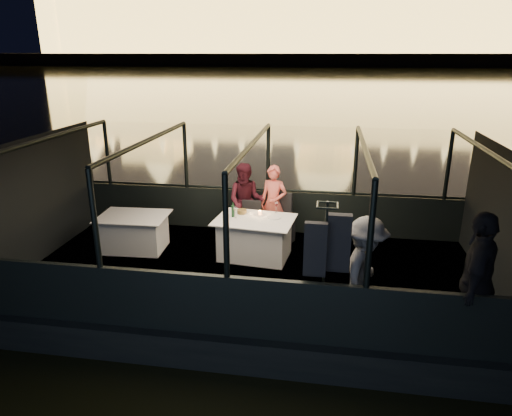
% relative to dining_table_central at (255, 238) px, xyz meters
% --- Properties ---
extents(river_water, '(500.00, 500.00, 0.00)m').
position_rel_dining_table_central_xyz_m(river_water, '(0.06, 79.42, -0.89)').
color(river_water, black).
rests_on(river_water, ground).
extents(boat_hull, '(8.60, 4.40, 1.00)m').
position_rel_dining_table_central_xyz_m(boat_hull, '(0.06, -0.58, -0.89)').
color(boat_hull, black).
rests_on(boat_hull, river_water).
extents(boat_deck, '(8.00, 4.00, 0.04)m').
position_rel_dining_table_central_xyz_m(boat_deck, '(0.06, -0.58, -0.41)').
color(boat_deck, black).
rests_on(boat_deck, boat_hull).
extents(gunwale_port, '(8.00, 0.08, 0.90)m').
position_rel_dining_table_central_xyz_m(gunwale_port, '(0.06, 1.42, 0.06)').
color(gunwale_port, black).
rests_on(gunwale_port, boat_deck).
extents(gunwale_starboard, '(8.00, 0.08, 0.90)m').
position_rel_dining_table_central_xyz_m(gunwale_starboard, '(0.06, -2.58, 0.06)').
color(gunwale_starboard, black).
rests_on(gunwale_starboard, boat_deck).
extents(cabin_glass_port, '(8.00, 0.02, 1.40)m').
position_rel_dining_table_central_xyz_m(cabin_glass_port, '(0.06, 1.42, 1.21)').
color(cabin_glass_port, '#99B2B2').
rests_on(cabin_glass_port, gunwale_port).
extents(cabin_glass_starboard, '(8.00, 0.02, 1.40)m').
position_rel_dining_table_central_xyz_m(cabin_glass_starboard, '(0.06, -2.58, 1.21)').
color(cabin_glass_starboard, '#99B2B2').
rests_on(cabin_glass_starboard, gunwale_starboard).
extents(cabin_roof_glass, '(8.00, 4.00, 0.02)m').
position_rel_dining_table_central_xyz_m(cabin_roof_glass, '(0.06, -0.58, 1.91)').
color(cabin_roof_glass, '#99B2B2').
rests_on(cabin_roof_glass, boat_deck).
extents(end_wall_fore, '(0.02, 4.00, 2.30)m').
position_rel_dining_table_central_xyz_m(end_wall_fore, '(-3.94, -0.58, 0.76)').
color(end_wall_fore, black).
rests_on(end_wall_fore, boat_deck).
extents(end_wall_aft, '(0.02, 4.00, 2.30)m').
position_rel_dining_table_central_xyz_m(end_wall_aft, '(4.06, -0.58, 0.76)').
color(end_wall_aft, black).
rests_on(end_wall_aft, boat_deck).
extents(canopy_ribs, '(8.00, 4.00, 2.30)m').
position_rel_dining_table_central_xyz_m(canopy_ribs, '(0.06, -0.58, 0.76)').
color(canopy_ribs, black).
rests_on(canopy_ribs, boat_deck).
extents(embankment, '(400.00, 140.00, 6.00)m').
position_rel_dining_table_central_xyz_m(embankment, '(0.06, 209.42, 0.11)').
color(embankment, '#423D33').
rests_on(embankment, ground).
extents(dining_table_central, '(1.55, 1.20, 0.77)m').
position_rel_dining_table_central_xyz_m(dining_table_central, '(0.00, 0.00, 0.00)').
color(dining_table_central, silver).
rests_on(dining_table_central, boat_deck).
extents(dining_table_aft, '(1.37, 1.02, 0.70)m').
position_rel_dining_table_central_xyz_m(dining_table_aft, '(-2.40, -0.01, 0.00)').
color(dining_table_aft, white).
rests_on(dining_table_aft, boat_deck).
extents(chair_port_left, '(0.41, 0.41, 0.85)m').
position_rel_dining_table_central_xyz_m(chair_port_left, '(-0.19, 0.65, 0.06)').
color(chair_port_left, black).
rests_on(chair_port_left, boat_deck).
extents(chair_port_right, '(0.61, 0.61, 1.01)m').
position_rel_dining_table_central_xyz_m(chair_port_right, '(0.40, 0.79, 0.06)').
color(chair_port_right, black).
rests_on(chair_port_right, boat_deck).
extents(coat_stand, '(0.58, 0.48, 1.91)m').
position_rel_dining_table_central_xyz_m(coat_stand, '(1.32, -2.28, 0.51)').
color(coat_stand, black).
rests_on(coat_stand, boat_deck).
extents(person_woman_coral, '(0.64, 0.50, 1.57)m').
position_rel_dining_table_central_xyz_m(person_woman_coral, '(0.23, 0.95, 0.36)').
color(person_woman_coral, '#E96354').
rests_on(person_woman_coral, boat_deck).
extents(person_man_maroon, '(0.76, 0.59, 1.59)m').
position_rel_dining_table_central_xyz_m(person_man_maroon, '(-0.34, 0.96, 0.36)').
color(person_man_maroon, '#3B101A').
rests_on(person_man_maroon, boat_deck).
extents(passenger_stripe, '(0.81, 1.16, 1.64)m').
position_rel_dining_table_central_xyz_m(passenger_stripe, '(1.87, -2.02, 0.47)').
color(passenger_stripe, silver).
rests_on(passenger_stripe, boat_deck).
extents(passenger_dark, '(0.90, 1.21, 1.90)m').
position_rel_dining_table_central_xyz_m(passenger_dark, '(3.24, -2.31, 0.47)').
color(passenger_dark, black).
rests_on(passenger_dark, boat_deck).
extents(wine_bottle, '(0.07, 0.07, 0.28)m').
position_rel_dining_table_central_xyz_m(wine_bottle, '(-0.43, 0.07, 0.53)').
color(wine_bottle, '#13341A').
rests_on(wine_bottle, dining_table_central).
extents(bread_basket, '(0.23, 0.23, 0.07)m').
position_rel_dining_table_central_xyz_m(bread_basket, '(-0.30, 0.28, 0.42)').
color(bread_basket, brown).
rests_on(bread_basket, dining_table_central).
extents(amber_candle, '(0.07, 0.07, 0.08)m').
position_rel_dining_table_central_xyz_m(amber_candle, '(0.06, 0.27, 0.42)').
color(amber_candle, '#FA893E').
rests_on(amber_candle, dining_table_central).
extents(plate_near, '(0.26, 0.26, 0.02)m').
position_rel_dining_table_central_xyz_m(plate_near, '(0.35, 0.14, 0.39)').
color(plate_near, white).
rests_on(plate_near, dining_table_central).
extents(plate_far, '(0.25, 0.25, 0.01)m').
position_rel_dining_table_central_xyz_m(plate_far, '(-0.24, 0.33, 0.39)').
color(plate_far, silver).
rests_on(plate_far, dining_table_central).
extents(wine_glass_white, '(0.07, 0.07, 0.20)m').
position_rel_dining_table_central_xyz_m(wine_glass_white, '(-0.37, 0.02, 0.48)').
color(wine_glass_white, silver).
rests_on(wine_glass_white, dining_table_central).
extents(wine_glass_red, '(0.08, 0.08, 0.21)m').
position_rel_dining_table_central_xyz_m(wine_glass_red, '(0.35, 0.42, 0.48)').
color(wine_glass_red, silver).
rests_on(wine_glass_red, dining_table_central).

